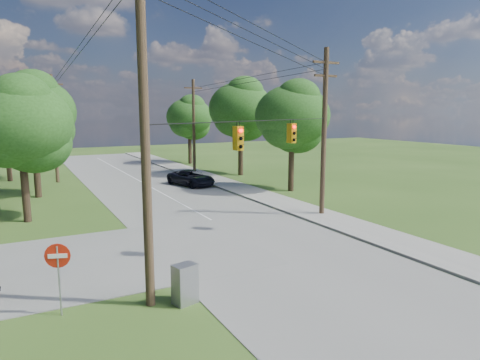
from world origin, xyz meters
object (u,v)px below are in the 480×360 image
control_cabinet (185,284)px  do_not_enter_sign (58,264)px  pole_sw (144,124)px  pole_ne (324,130)px  car_main_north (191,178)px  pole_north_e (194,125)px  pole_north_w (54,128)px

control_cabinet → do_not_enter_sign: do_not_enter_sign is taller
pole_sw → pole_ne: size_ratio=1.14×
pole_ne → car_main_north: size_ratio=2.14×
pole_north_e → control_cabinet: size_ratio=7.07×
pole_north_e → control_cabinet: bearing=-112.4°
pole_north_e → car_main_north: 9.49m
pole_north_e → do_not_enter_sign: 33.45m
pole_ne → control_cabinet: bearing=-147.0°
pole_north_e → pole_sw: bearing=-114.5°
do_not_enter_sign → control_cabinet: bearing=4.4°
car_main_north → do_not_enter_sign: bearing=-138.1°
control_cabinet → do_not_enter_sign: bearing=149.3°
car_main_north → do_not_enter_sign: do_not_enter_sign is taller
pole_sw → pole_ne: 15.51m
pole_north_e → do_not_enter_sign: pole_north_e is taller
pole_north_w → car_main_north: (10.50, -7.68, -4.42)m
pole_sw → pole_north_w: 29.62m
pole_north_e → control_cabinet: 32.81m
pole_sw → pole_north_w: bearing=90.8°
pole_ne → pole_north_e: 22.00m
do_not_enter_sign → pole_sw: bearing=7.5°
pole_ne → car_main_north: pole_ne is taller
pole_sw → control_cabinet: bearing=-22.3°
pole_north_w → control_cabinet: size_ratio=7.07×
pole_ne → do_not_enter_sign: size_ratio=4.28×
pole_sw → pole_ne: (13.50, 7.60, -0.76)m
pole_ne → car_main_north: bearing=103.4°
pole_ne → do_not_enter_sign: pole_ne is taller
control_cabinet → pole_north_e: bearing=51.9°
pole_sw → pole_north_e: size_ratio=1.20×
pole_north_e → do_not_enter_sign: size_ratio=4.08×
pole_ne → pole_north_e: (-0.00, 22.00, -0.34)m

